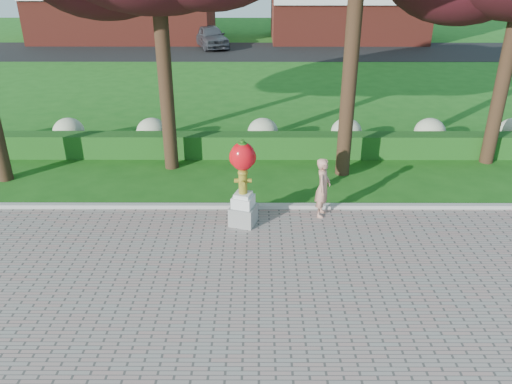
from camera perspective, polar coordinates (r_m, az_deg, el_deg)
ground at (r=11.10m, az=-4.06°, el=-9.09°), size 100.00×100.00×0.00m
curb at (r=13.64m, az=-3.22°, el=-1.69°), size 40.00×0.18×0.15m
lawn_hedge at (r=17.18m, az=-2.53°, el=5.36°), size 24.00×0.70×0.80m
hydrangea_row at (r=18.06m, az=-0.57°, el=6.89°), size 20.10×1.10×0.99m
street at (r=37.66m, az=-1.09°, el=15.78°), size 50.00×8.00×0.02m
hydrant_sculpture at (r=12.34m, az=-1.51°, el=1.28°), size 0.77×0.77×2.26m
woman at (r=13.03m, az=7.65°, el=0.51°), size 0.54×0.67×1.60m
parked_car at (r=39.26m, az=-5.24°, el=17.30°), size 3.47×5.15×1.63m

